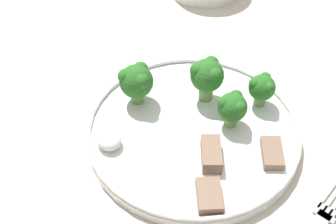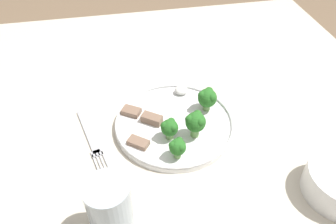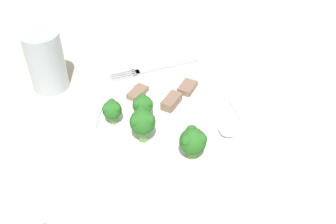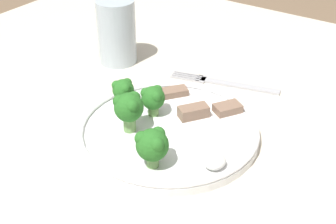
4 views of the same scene
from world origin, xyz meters
name	(u,v)px [view 1 (image 1 of 4)]	position (x,y,z in m)	size (l,w,h in m)	color
table	(200,170)	(0.00, 0.00, 0.63)	(1.14, 1.19, 0.71)	beige
dinner_plate	(192,130)	(0.00, -0.02, 0.72)	(0.26, 0.26, 0.02)	white
broccoli_floret_near_rim_left	(207,75)	(-0.03, 0.03, 0.76)	(0.04, 0.04, 0.06)	#709E56
broccoli_floret_center_left	(262,87)	(0.01, 0.08, 0.75)	(0.03, 0.03, 0.05)	#709E56
broccoli_floret_back_left	(136,81)	(-0.08, -0.05, 0.76)	(0.04, 0.04, 0.06)	#709E56
broccoli_floret_front_left	(232,107)	(0.02, 0.03, 0.75)	(0.04, 0.04, 0.05)	#709E56
meat_slice_front_slice	(211,154)	(0.05, -0.03, 0.73)	(0.05, 0.04, 0.02)	#846651
meat_slice_middle_slice	(272,153)	(0.09, 0.03, 0.73)	(0.05, 0.05, 0.01)	#846651
meat_slice_rear_slice	(209,196)	(0.09, -0.06, 0.73)	(0.05, 0.04, 0.01)	#846651
sauce_dollop	(109,140)	(-0.04, -0.11, 0.73)	(0.03, 0.03, 0.02)	white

